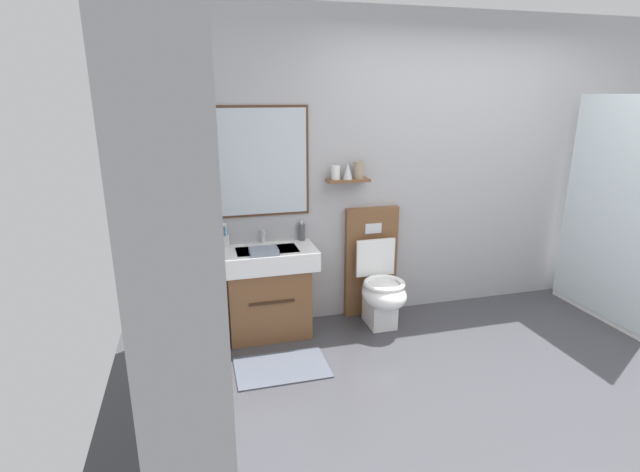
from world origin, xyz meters
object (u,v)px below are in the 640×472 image
object	(u,v)px
vanity_sink_left	(268,289)
toilet	(377,281)
folded_hand_towel	(264,251)
toothbrush_cup	(225,240)
shower_tray	(627,272)
soap_dispenser	(302,232)

from	to	relation	value
vanity_sink_left	toilet	size ratio (longest dim) A/B	0.79
folded_hand_towel	toothbrush_cup	bearing A→B (deg)	135.86
toilet	folded_hand_towel	xyz separation A→B (m)	(-1.00, -0.11, 0.40)
toilet	shower_tray	distance (m)	2.29
vanity_sink_left	toilet	xyz separation A→B (m)	(0.96, -0.02, -0.02)
toothbrush_cup	shower_tray	size ratio (longest dim) A/B	0.10
folded_hand_towel	shower_tray	bearing A→B (deg)	-5.73
vanity_sink_left	shower_tray	bearing A→B (deg)	-7.97
soap_dispenser	shower_tray	bearing A→B (deg)	-11.82
toilet	toothbrush_cup	world-z (taller)	toilet
folded_hand_towel	vanity_sink_left	bearing A→B (deg)	72.04
soap_dispenser	toilet	bearing A→B (deg)	-15.03
vanity_sink_left	toothbrush_cup	distance (m)	0.54
shower_tray	folded_hand_towel	bearing A→B (deg)	174.27
folded_hand_towel	toilet	bearing A→B (deg)	6.09
toilet	shower_tray	xyz separation A→B (m)	(2.25, -0.43, 0.02)
soap_dispenser	shower_tray	size ratio (longest dim) A/B	0.09
toilet	soap_dispenser	xyz separation A→B (m)	(-0.64, 0.17, 0.45)
soap_dispenser	shower_tray	world-z (taller)	shower_tray
vanity_sink_left	soap_dispenser	size ratio (longest dim) A/B	4.45
vanity_sink_left	toothbrush_cup	bearing A→B (deg)	155.41
vanity_sink_left	toilet	world-z (taller)	toilet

